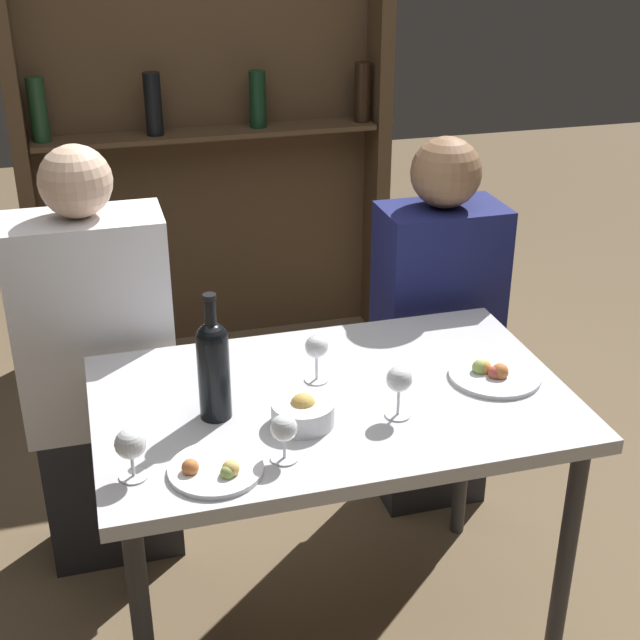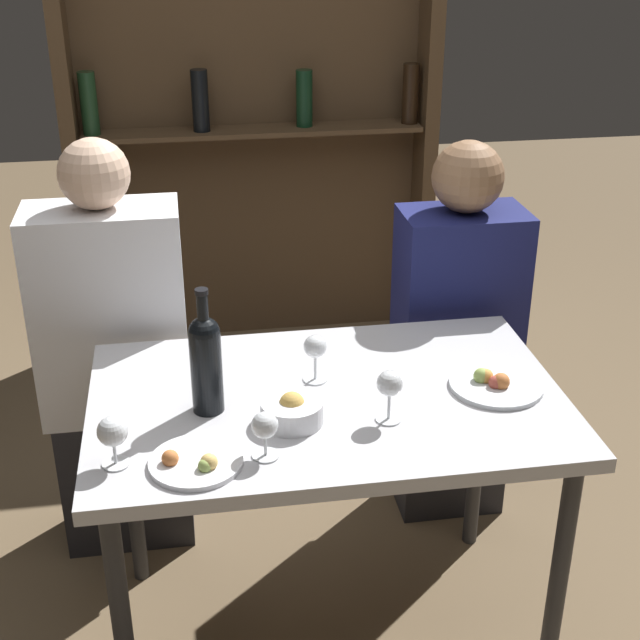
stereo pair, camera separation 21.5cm
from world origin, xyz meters
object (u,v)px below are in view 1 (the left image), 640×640
wine_glass_1 (130,446)px  seated_person_left (100,378)px  food_plate_1 (216,469)px  food_plate_0 (494,374)px  wine_glass_0 (399,382)px  snack_bowl (303,412)px  wine_glass_2 (317,349)px  wine_glass_3 (284,430)px  wine_bottle (213,365)px  seated_person_right (435,339)px

wine_glass_1 → seated_person_left: bearing=93.7°
seated_person_left → food_plate_1: bearing=-74.3°
seated_person_left → food_plate_0: bearing=-30.0°
food_plate_0 → wine_glass_1: bearing=-168.6°
wine_glass_0 → snack_bowl: size_ratio=0.87×
wine_glass_2 → snack_bowl: wine_glass_2 is taller
wine_glass_3 → food_plate_0: (0.58, 0.20, -0.06)m
wine_bottle → wine_glass_2: wine_bottle is taller
wine_bottle → wine_glass_2: (0.27, 0.10, -0.05)m
wine_bottle → food_plate_0: size_ratio=1.34×
food_plate_0 → seated_person_left: size_ratio=0.18×
wine_glass_1 → seated_person_left: (-0.05, 0.73, -0.23)m
wine_glass_0 → snack_bowl: wine_glass_0 is taller
wine_bottle → wine_glass_1: size_ratio=2.68×
wine_glass_0 → snack_bowl: (-0.22, 0.03, -0.06)m
seated_person_right → wine_glass_3: bearing=-131.5°
food_plate_0 → food_plate_1: size_ratio=1.14×
wine_glass_2 → snack_bowl: 0.21m
wine_glass_0 → wine_glass_2: wine_glass_0 is taller
wine_glass_2 → seated_person_left: bearing=139.7°
snack_bowl → food_plate_1: bearing=-148.3°
seated_person_left → seated_person_right: 1.02m
wine_glass_2 → food_plate_1: (-0.30, -0.32, -0.08)m
wine_glass_0 → snack_bowl: bearing=172.9°
food_plate_1 → seated_person_right: 1.12m
food_plate_0 → seated_person_right: 0.58m
food_plate_1 → seated_person_left: bearing=105.7°
wine_bottle → wine_glass_1: 0.28m
wine_glass_0 → food_plate_1: wine_glass_0 is taller
snack_bowl → seated_person_left: size_ratio=0.11×
snack_bowl → wine_glass_1: bearing=-164.7°
food_plate_0 → snack_bowl: bearing=-171.6°
wine_glass_2 → wine_glass_3: size_ratio=1.14×
wine_bottle → food_plate_1: (-0.04, -0.22, -0.12)m
wine_glass_2 → seated_person_left: 0.72m
wine_glass_2 → seated_person_right: (0.50, 0.44, -0.25)m
wine_glass_2 → wine_glass_1: bearing=-148.5°
wine_glass_1 → seated_person_right: (0.97, 0.73, -0.25)m
snack_bowl → seated_person_left: 0.78m
wine_bottle → wine_glass_2: 0.29m
wine_glass_0 → wine_glass_3: (-0.29, -0.10, -0.02)m
wine_glass_0 → wine_glass_2: 0.25m
wine_bottle → wine_glass_3: wine_bottle is taller
food_plate_0 → food_plate_1: food_plate_0 is taller
wine_glass_0 → seated_person_left: size_ratio=0.10×
food_plate_0 → food_plate_1: (-0.73, -0.21, -0.00)m
wine_glass_2 → wine_bottle: bearing=-159.9°
wine_glass_1 → snack_bowl: (0.39, 0.11, -0.05)m
wine_glass_2 → food_plate_0: 0.44m
wine_glass_0 → food_plate_0: 0.32m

